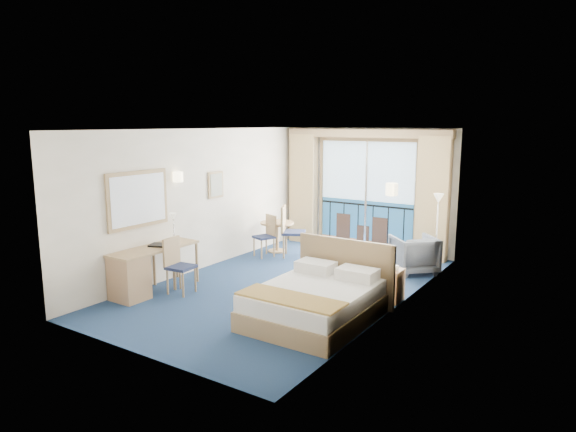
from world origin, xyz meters
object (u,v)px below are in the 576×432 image
object	(u,v)px
floor_lamp	(438,213)
desk	(135,273)
table_chair_b	(267,233)
round_table	(277,229)
armchair	(414,254)
nightstand	(389,285)
table_chair_a	(289,228)
bed	(316,301)
desk_chair	(177,262)

from	to	relation	value
floor_lamp	desk	distance (m)	5.58
table_chair_b	floor_lamp	bearing A→B (deg)	37.16
round_table	desk	bearing A→B (deg)	-93.09
armchair	desk	size ratio (longest dim) A/B	0.49
nightstand	desk	xyz separation A→B (m)	(-3.50, -2.13, 0.16)
floor_lamp	round_table	size ratio (longest dim) A/B	2.04
armchair	round_table	size ratio (longest dim) A/B	1.06
armchair	table_chair_a	size ratio (longest dim) A/B	0.72
floor_lamp	table_chair_a	size ratio (longest dim) A/B	1.38
bed	table_chair_a	xyz separation A→B (m)	(-2.29, 2.79, 0.32)
bed	nightstand	world-z (taller)	bed
bed	armchair	bearing A→B (deg)	83.76
desk_chair	table_chair_a	bearing A→B (deg)	-10.93
nightstand	round_table	bearing A→B (deg)	153.61
table_chair_a	bed	bearing A→B (deg)	-166.63
floor_lamp	armchair	bearing A→B (deg)	-132.50
bed	table_chair_b	size ratio (longest dim) A/B	2.20
desk	table_chair_b	size ratio (longest dim) A/B	1.81
bed	floor_lamp	bearing A→B (deg)	79.30
nightstand	armchair	size ratio (longest dim) A/B	0.66
floor_lamp	table_chair_a	world-z (taller)	floor_lamp
bed	floor_lamp	size ratio (longest dim) A/B	1.30
desk_chair	table_chair_a	xyz separation A→B (m)	(0.27, 3.00, 0.09)
table_chair_b	bed	bearing A→B (deg)	-20.92
floor_lamp	table_chair_b	world-z (taller)	floor_lamp
round_table	nightstand	bearing A→B (deg)	-26.39
round_table	table_chair_b	bearing A→B (deg)	-84.40
nightstand	floor_lamp	xyz separation A→B (m)	(0.10, 2.07, 0.88)
armchair	table_chair_b	distance (m)	3.09
desk	armchair	bearing A→B (deg)	49.63
floor_lamp	desk	world-z (taller)	floor_lamp
nightstand	armchair	distance (m)	1.75
nightstand	table_chair_a	xyz separation A→B (m)	(-2.84, 1.43, 0.35)
nightstand	table_chair_b	xyz separation A→B (m)	(-3.25, 1.19, 0.24)
desk_chair	table_chair_b	size ratio (longest dim) A/B	1.06
floor_lamp	table_chair_b	xyz separation A→B (m)	(-3.35, -0.87, -0.64)
bed	armchair	size ratio (longest dim) A/B	2.50
desk_chair	table_chair_b	bearing A→B (deg)	-2.87
nightstand	table_chair_b	size ratio (longest dim) A/B	0.59
nightstand	desk_chair	world-z (taller)	desk_chair
bed	table_chair_b	xyz separation A→B (m)	(-2.70, 2.56, 0.21)
bed	desk	xyz separation A→B (m)	(-2.95, -0.77, 0.13)
desk_chair	round_table	xyz separation A→B (m)	(-0.18, 3.21, -0.03)
desk_chair	armchair	bearing A→B (deg)	-47.04
desk_chair	round_table	size ratio (longest dim) A/B	1.27
table_chair_b	nightstand	bearing A→B (deg)	2.35
round_table	armchair	bearing A→B (deg)	1.79
desk_chair	round_table	bearing A→B (deg)	-2.50
desk_chair	floor_lamp	bearing A→B (deg)	-47.15
floor_lamp	table_chair_b	size ratio (longest dim) A/B	1.70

